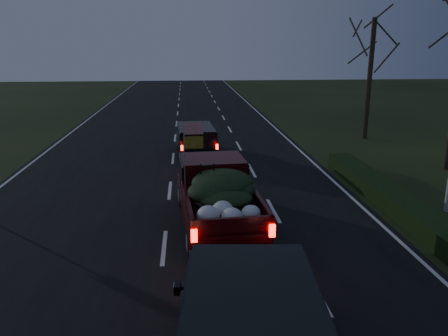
{
  "coord_description": "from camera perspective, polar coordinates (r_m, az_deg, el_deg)",
  "views": [
    {
      "loc": [
        0.7,
        -11.24,
        5.46
      ],
      "look_at": [
        1.99,
        3.47,
        1.3
      ],
      "focal_mm": 35.0,
      "sensor_mm": 36.0,
      "label": 1
    }
  ],
  "objects": [
    {
      "name": "road_asphalt",
      "position": [
        12.51,
        -7.83,
        -10.25
      ],
      "size": [
        14.0,
        120.0,
        0.02
      ],
      "primitive_type": "cube",
      "color": "black",
      "rests_on": "ground"
    },
    {
      "name": "pickup_truck",
      "position": [
        13.47,
        -0.92,
        -3.14
      ],
      "size": [
        2.53,
        5.75,
        2.94
      ],
      "rotation": [
        0.0,
        0.0,
        0.07
      ],
      "color": "#320609",
      "rests_on": "ground"
    },
    {
      "name": "ground",
      "position": [
        12.52,
        -7.83,
        -10.29
      ],
      "size": [
        120.0,
        120.0,
        0.0
      ],
      "primitive_type": "plane",
      "color": "black",
      "rests_on": "ground"
    },
    {
      "name": "hedge_row",
      "position": [
        16.73,
        20.44,
        -3.26
      ],
      "size": [
        1.0,
        10.0,
        0.6
      ],
      "primitive_type": "cube",
      "color": "black",
      "rests_on": "ground"
    },
    {
      "name": "bare_tree_far",
      "position": [
        27.45,
        18.78,
        14.45
      ],
      "size": [
        3.6,
        3.6,
        7.0
      ],
      "color": "black",
      "rests_on": "ground"
    },
    {
      "name": "lead_suv",
      "position": [
        22.23,
        -3.67,
        3.98
      ],
      "size": [
        2.04,
        4.44,
        1.25
      ],
      "rotation": [
        0.0,
        0.0,
        0.05
      ],
      "color": "black",
      "rests_on": "ground"
    }
  ]
}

